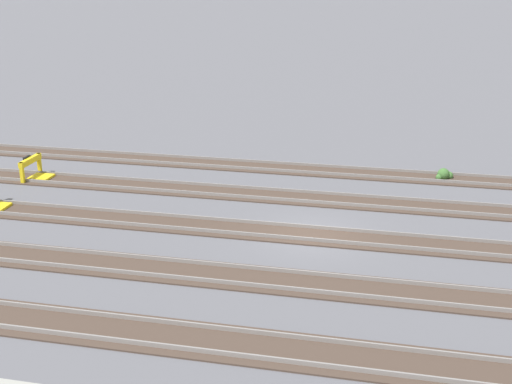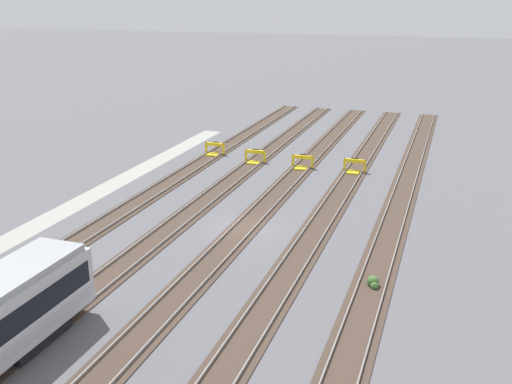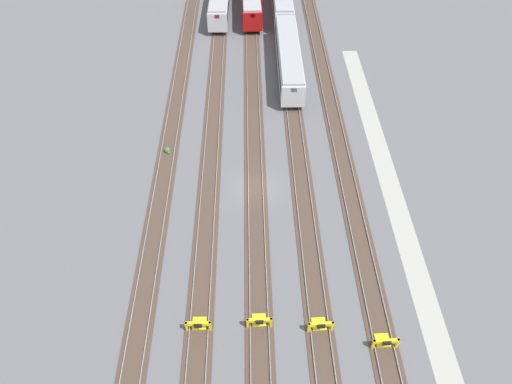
# 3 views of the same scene
# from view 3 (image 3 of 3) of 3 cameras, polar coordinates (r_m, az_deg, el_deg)

# --- Properties ---
(ground_plane) EXTENTS (400.00, 400.00, 0.00)m
(ground_plane) POSITION_cam_3_polar(r_m,az_deg,el_deg) (49.79, -0.05, 0.49)
(ground_plane) COLOR #5B5B60
(service_walkway) EXTENTS (54.00, 2.00, 0.01)m
(service_walkway) POSITION_cam_3_polar(r_m,az_deg,el_deg) (51.77, 15.11, 0.68)
(service_walkway) COLOR #9E9E93
(service_walkway) RESTS_ON ground
(rail_track_nearest) EXTENTS (90.00, 2.23, 0.21)m
(rail_track_nearest) POSITION_cam_3_polar(r_m,az_deg,el_deg) (50.75, 10.55, 0.66)
(rail_track_nearest) COLOR #47382D
(rail_track_nearest) RESTS_ON ground
(rail_track_near_inner) EXTENTS (90.00, 2.23, 0.21)m
(rail_track_near_inner) POSITION_cam_3_polar(r_m,az_deg,el_deg) (50.04, 5.30, 0.60)
(rail_track_near_inner) COLOR #47382D
(rail_track_near_inner) RESTS_ON ground
(rail_track_middle) EXTENTS (90.00, 2.24, 0.21)m
(rail_track_middle) POSITION_cam_3_polar(r_m,az_deg,el_deg) (49.76, -0.05, 0.53)
(rail_track_middle) COLOR #47382D
(rail_track_middle) RESTS_ON ground
(rail_track_far_inner) EXTENTS (90.00, 2.23, 0.21)m
(rail_track_far_inner) POSITION_cam_3_polar(r_m,az_deg,el_deg) (49.92, -5.42, 0.45)
(rail_track_far_inner) COLOR #47382D
(rail_track_far_inner) RESTS_ON ground
(rail_track_farthest) EXTENTS (90.00, 2.23, 0.21)m
(rail_track_farthest) POSITION_cam_3_polar(r_m,az_deg,el_deg) (50.51, -10.71, 0.37)
(rail_track_farthest) COLOR #47382D
(rail_track_farthest) RESTS_ON ground
(subway_car_front_row_left_inner) EXTENTS (18.02, 2.95, 3.70)m
(subway_car_front_row_left_inner) POSITION_cam_3_polar(r_m,az_deg,el_deg) (66.26, 3.76, 15.06)
(subway_car_front_row_left_inner) COLOR #B7BABF
(subway_car_front_row_left_inner) RESTS_ON ground
(bumper_stop_nearest_track) EXTENTS (1.37, 2.01, 1.22)m
(bumper_stop_nearest_track) POSITION_cam_3_polar(r_m,az_deg,el_deg) (40.13, 14.45, -16.21)
(bumper_stop_nearest_track) COLOR yellow
(bumper_stop_nearest_track) RESTS_ON ground
(bumper_stop_near_inner_track) EXTENTS (1.38, 2.01, 1.22)m
(bumper_stop_near_inner_track) POSITION_cam_3_polar(r_m,az_deg,el_deg) (39.95, 7.31, -14.83)
(bumper_stop_near_inner_track) COLOR yellow
(bumper_stop_near_inner_track) RESTS_ON ground
(bumper_stop_middle_track) EXTENTS (1.36, 2.00, 1.22)m
(bumper_stop_middle_track) POSITION_cam_3_polar(r_m,az_deg,el_deg) (39.82, 0.37, -14.51)
(bumper_stop_middle_track) COLOR yellow
(bumper_stop_middle_track) RESTS_ON ground
(bumper_stop_far_inner_track) EXTENTS (1.34, 2.00, 1.22)m
(bumper_stop_far_inner_track) POSITION_cam_3_polar(r_m,az_deg,el_deg) (39.91, -6.57, -14.79)
(bumper_stop_far_inner_track) COLOR yellow
(bumper_stop_far_inner_track) RESTS_ON ground
(weed_clump) EXTENTS (0.92, 0.70, 0.64)m
(weed_clump) POSITION_cam_3_polar(r_m,az_deg,el_deg) (54.59, -10.10, 4.73)
(weed_clump) COLOR #427033
(weed_clump) RESTS_ON ground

